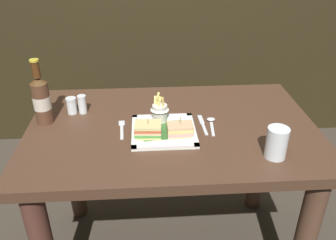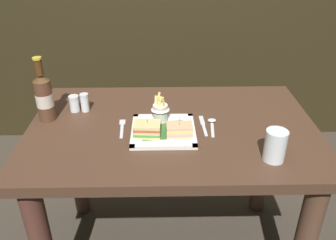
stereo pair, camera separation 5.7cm
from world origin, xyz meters
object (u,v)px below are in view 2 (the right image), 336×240
knife (203,125)px  spoon (212,123)px  pepper_shaker (85,103)px  sandwich_half_right (179,130)px  beer_bottle (44,97)px  fork (122,127)px  fries_cup (160,110)px  salt_shaker (74,104)px  dining_table (172,154)px  square_plate (163,131)px  sandwich_half_left (147,129)px  water_glass (275,148)px

knife → spoon: size_ratio=1.15×
pepper_shaker → sandwich_half_right: bearing=-29.3°
beer_bottle → fork: bearing=-13.8°
fries_cup → knife: fries_cup is taller
knife → salt_shaker: (-0.55, 0.13, 0.03)m
dining_table → beer_bottle: beer_bottle is taller
knife → salt_shaker: salt_shaker is taller
square_plate → salt_shaker: salt_shaker is taller
fries_cup → knife: 0.18m
fork → salt_shaker: (-0.22, 0.15, 0.03)m
sandwich_half_right → sandwich_half_left: bearing=180.0°
sandwich_half_right → beer_bottle: size_ratio=0.37×
square_plate → fries_cup: fries_cup is taller
water_glass → sandwich_half_left: bearing=160.9°
water_glass → pepper_shaker: (-0.72, 0.38, -0.01)m
sandwich_half_right → fries_cup: fries_cup is taller
sandwich_half_left → water_glass: size_ratio=0.92×
water_glass → pepper_shaker: bearing=152.3°
fries_cup → knife: size_ratio=0.75×
fries_cup → fork: 0.17m
knife → spoon: bearing=11.9°
sandwich_half_left → spoon: size_ratio=0.75×
dining_table → knife: bearing=-0.3°
sandwich_half_left → sandwich_half_right: 0.12m
dining_table → beer_bottle: (-0.52, 0.06, 0.25)m
fries_cup → pepper_shaker: fries_cup is taller
fork → spoon: 0.37m
square_plate → water_glass: (0.38, -0.19, 0.04)m
sandwich_half_left → pepper_shaker: bearing=141.1°
salt_shaker → pepper_shaker: 0.05m
sandwich_half_right → knife: sandwich_half_right is taller
square_plate → fork: (-0.17, 0.04, -0.01)m
dining_table → sandwich_half_right: 0.20m
sandwich_half_right → beer_bottle: (-0.54, 0.15, 0.07)m
sandwich_half_right → water_glass: water_glass is taller
square_plate → sandwich_half_left: bearing=-150.9°
spoon → square_plate: bearing=-162.3°
water_glass → salt_shaker: water_glass is taller
water_glass → fries_cup: bearing=146.0°
sandwich_half_right → fork: sandwich_half_right is taller
sandwich_half_left → salt_shaker: size_ratio=1.46×
water_glass → knife: bearing=131.9°
salt_shaker → pepper_shaker: (0.05, 0.00, 0.00)m
beer_bottle → knife: size_ratio=1.69×
fork → pepper_shaker: (-0.17, 0.15, 0.03)m
sandwich_half_left → pepper_shaker: size_ratio=1.29×
dining_table → fork: (-0.20, -0.02, 0.15)m
spoon → sandwich_half_left: bearing=-159.5°
sandwich_half_left → knife: (0.22, 0.09, -0.03)m
square_plate → water_glass: size_ratio=2.18×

